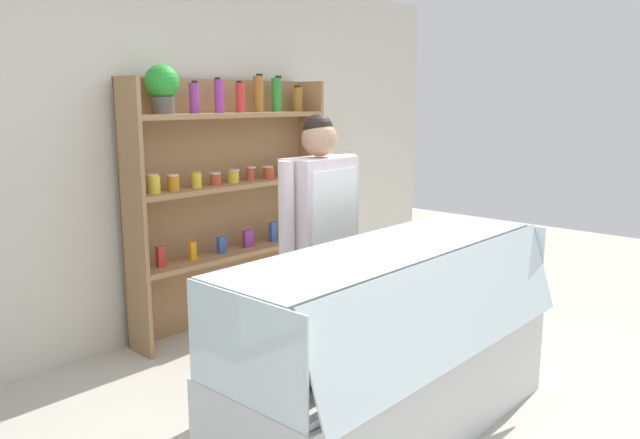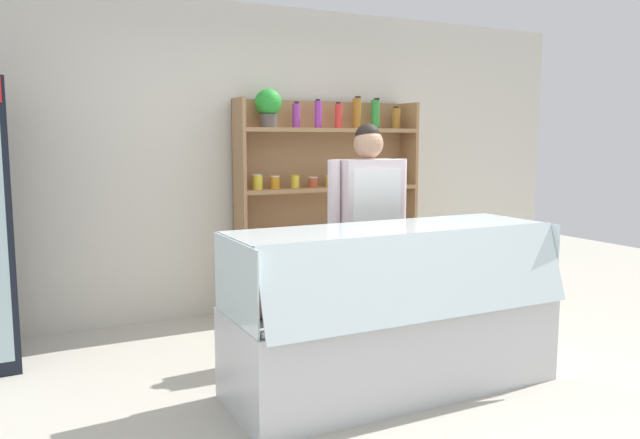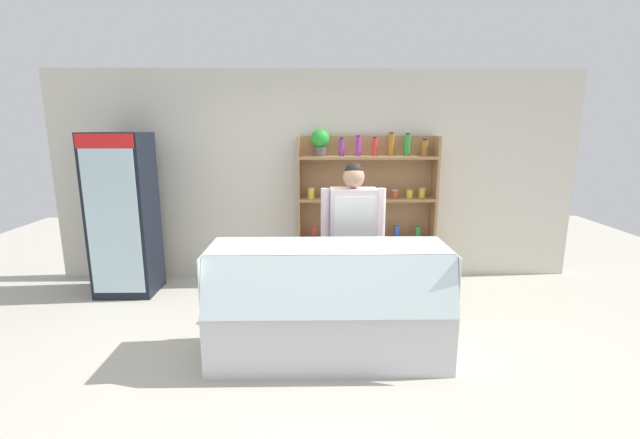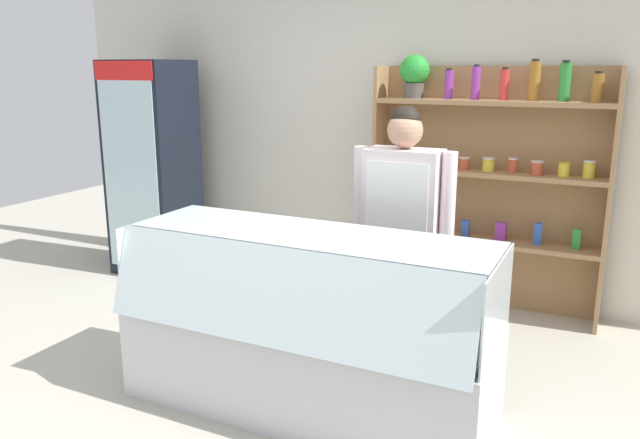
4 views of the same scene
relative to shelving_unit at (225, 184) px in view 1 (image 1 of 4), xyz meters
name	(u,v)px [view 1 (image 1 of 4)]	position (x,y,z in m)	size (l,w,h in m)	color
ground_plane	(377,437)	(-0.60, -1.92, -1.09)	(12.00, 12.00, 0.00)	#B7B2A3
back_wall	(139,154)	(-0.60, 0.21, 0.26)	(6.80, 0.10, 2.70)	beige
shelving_unit	(225,184)	(0.00, 0.00, 0.00)	(1.75, 0.29, 1.96)	#9E754C
deli_display_case	(393,378)	(-0.52, -1.95, -0.78)	(2.04, 0.79, 1.01)	silver
shop_clerk	(320,225)	(-0.24, -1.19, -0.12)	(0.65, 0.25, 1.65)	#4C4233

